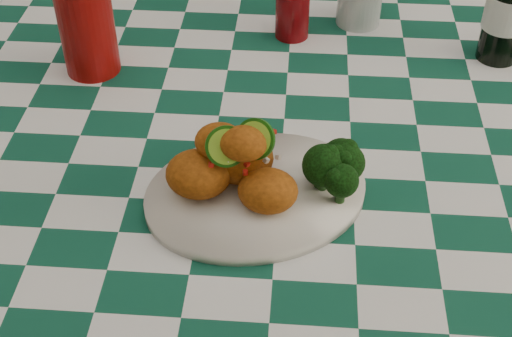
# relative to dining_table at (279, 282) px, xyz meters

# --- Properties ---
(dining_table) EXTENTS (1.66, 1.06, 0.79)m
(dining_table) POSITION_rel_dining_table_xyz_m (0.00, 0.00, 0.00)
(dining_table) COLOR #0F4935
(dining_table) RESTS_ON ground
(plate) EXTENTS (0.37, 0.33, 0.02)m
(plate) POSITION_rel_dining_table_xyz_m (-0.03, -0.18, 0.40)
(plate) COLOR silver
(plate) RESTS_ON dining_table
(fried_chicken_pile) EXTENTS (0.16, 0.12, 0.11)m
(fried_chicken_pile) POSITION_rel_dining_table_xyz_m (-0.05, -0.18, 0.46)
(fried_chicken_pile) COLOR #AF5511
(fried_chicken_pile) RESTS_ON plate
(broccoli_side) EXTENTS (0.09, 0.09, 0.07)m
(broccoli_side) POSITION_rel_dining_table_xyz_m (0.07, -0.17, 0.44)
(broccoli_side) COLOR black
(broccoli_side) RESTS_ON plate
(red_tumbler) EXTENTS (0.11, 0.11, 0.16)m
(red_tumbler) POSITION_rel_dining_table_xyz_m (-0.33, 0.12, 0.47)
(red_tumbler) COLOR maroon
(red_tumbler) RESTS_ON dining_table
(ketchup_bottle) EXTENTS (0.07, 0.07, 0.13)m
(ketchup_bottle) POSITION_rel_dining_table_xyz_m (0.00, 0.25, 0.46)
(ketchup_bottle) COLOR #600408
(ketchup_bottle) RESTS_ON dining_table
(wooden_chair_left) EXTENTS (0.45, 0.47, 0.92)m
(wooden_chair_left) POSITION_rel_dining_table_xyz_m (-0.36, 0.71, 0.07)
(wooden_chair_left) COLOR #472814
(wooden_chair_left) RESTS_ON ground
(wooden_chair_right) EXTENTS (0.47, 0.49, 0.98)m
(wooden_chair_right) POSITION_rel_dining_table_xyz_m (0.40, 0.71, 0.10)
(wooden_chair_right) COLOR #472814
(wooden_chair_right) RESTS_ON ground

